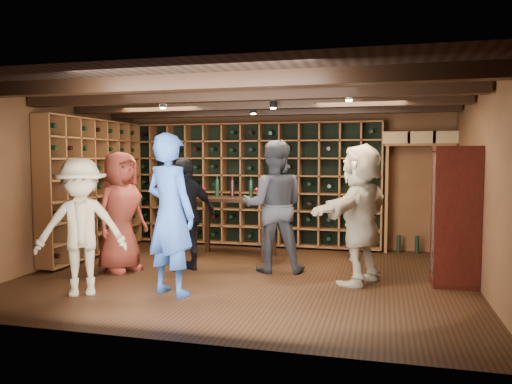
% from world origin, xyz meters
% --- Properties ---
extents(ground, '(6.00, 6.00, 0.00)m').
position_xyz_m(ground, '(0.00, 0.00, 0.00)').
color(ground, black).
rests_on(ground, ground).
extents(room_shell, '(6.00, 6.00, 6.00)m').
position_xyz_m(room_shell, '(0.00, 0.05, 2.42)').
color(room_shell, brown).
rests_on(room_shell, ground).
extents(wine_rack_back, '(4.65, 0.30, 2.20)m').
position_xyz_m(wine_rack_back, '(-0.52, 2.33, 1.15)').
color(wine_rack_back, brown).
rests_on(wine_rack_back, ground).
extents(wine_rack_left, '(0.30, 2.65, 2.20)m').
position_xyz_m(wine_rack_left, '(-2.83, 0.82, 1.15)').
color(wine_rack_left, brown).
rests_on(wine_rack_left, ground).
extents(crate_shelf, '(1.20, 0.32, 2.07)m').
position_xyz_m(crate_shelf, '(2.41, 2.32, 1.57)').
color(crate_shelf, brown).
rests_on(crate_shelf, ground).
extents(display_cabinet, '(0.55, 0.50, 1.75)m').
position_xyz_m(display_cabinet, '(2.71, 0.20, 0.86)').
color(display_cabinet, '#340E0A').
rests_on(display_cabinet, ground).
extents(man_blue_shirt, '(0.82, 0.68, 1.93)m').
position_xyz_m(man_blue_shirt, '(-0.63, -1.08, 0.96)').
color(man_blue_shirt, navy).
rests_on(man_blue_shirt, ground).
extents(man_grey_suit, '(1.03, 0.87, 1.88)m').
position_xyz_m(man_grey_suit, '(0.31, 0.41, 0.94)').
color(man_grey_suit, black).
rests_on(man_grey_suit, ground).
extents(guest_red_floral, '(0.78, 0.97, 1.72)m').
position_xyz_m(guest_red_floral, '(-1.82, -0.12, 0.86)').
color(guest_red_floral, maroon).
rests_on(guest_red_floral, ground).
extents(guest_woman_black, '(0.90, 1.00, 1.63)m').
position_xyz_m(guest_woman_black, '(-0.93, 0.15, 0.82)').
color(guest_woman_black, black).
rests_on(guest_woman_black, ground).
extents(guest_khaki, '(1.21, 1.05, 1.63)m').
position_xyz_m(guest_khaki, '(-1.64, -1.36, 0.81)').
color(guest_khaki, '#84765B').
rests_on(guest_khaki, ground).
extents(guest_beige, '(1.19, 1.76, 1.82)m').
position_xyz_m(guest_beige, '(1.54, 0.05, 0.91)').
color(guest_beige, tan).
rests_on(guest_beige, ground).
extents(tasting_table, '(1.34, 0.74, 1.26)m').
position_xyz_m(tasting_table, '(-0.55, 1.28, 0.86)').
color(tasting_table, black).
rests_on(tasting_table, ground).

